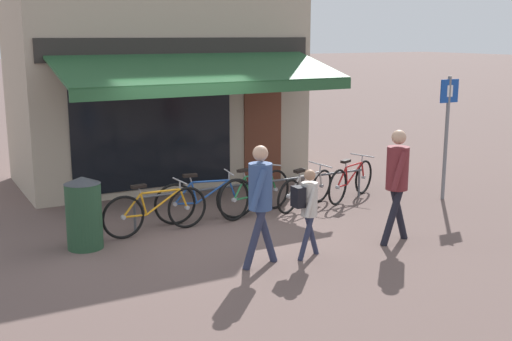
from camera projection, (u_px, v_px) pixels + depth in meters
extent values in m
plane|color=brown|center=(213.00, 231.00, 10.52)|extent=(160.00, 160.00, 0.00)
cube|color=tan|center=(157.00, 57.00, 13.97)|extent=(6.00, 3.00, 5.35)
cube|color=black|center=(155.00, 134.00, 12.66)|extent=(3.30, 0.04, 2.18)
cube|color=#5B2D1E|center=(263.00, 134.00, 13.86)|extent=(0.90, 0.04, 2.10)
cube|color=#282623|center=(184.00, 49.00, 12.63)|extent=(5.70, 0.06, 0.44)
cube|color=#23512D|center=(203.00, 68.00, 11.91)|extent=(5.40, 1.89, 0.50)
cube|color=#23512D|center=(226.00, 89.00, 11.17)|extent=(5.40, 0.03, 0.20)
cylinder|color=#47494F|center=(257.00, 183.00, 11.49)|extent=(4.69, 0.04, 0.04)
cylinder|color=#47494F|center=(135.00, 215.00, 10.46)|extent=(0.04, 0.04, 0.55)
cylinder|color=#47494F|center=(359.00, 184.00, 12.63)|extent=(0.04, 0.04, 0.55)
torus|color=black|center=(187.00, 208.00, 10.61)|extent=(0.70, 0.08, 0.70)
cylinder|color=#9E9EA3|center=(187.00, 208.00, 10.61)|extent=(0.07, 0.06, 0.07)
torus|color=black|center=(123.00, 217.00, 10.05)|extent=(0.70, 0.08, 0.70)
cylinder|color=#9E9EA3|center=(123.00, 217.00, 10.05)|extent=(0.07, 0.06, 0.07)
cylinder|color=orange|center=(163.00, 202.00, 10.37)|extent=(0.61, 0.06, 0.38)
cylinder|color=orange|center=(161.00, 191.00, 10.31)|extent=(0.68, 0.07, 0.05)
cylinder|color=orange|center=(144.00, 204.00, 10.19)|extent=(0.12, 0.04, 0.37)
cylinder|color=orange|center=(135.00, 216.00, 10.15)|extent=(0.39, 0.05, 0.05)
cylinder|color=orange|center=(132.00, 205.00, 10.09)|extent=(0.33, 0.05, 0.37)
cylinder|color=orange|center=(184.00, 198.00, 10.55)|extent=(0.15, 0.04, 0.34)
cylinder|color=#9E9EA3|center=(140.00, 191.00, 10.11)|extent=(0.05, 0.03, 0.11)
cube|color=black|center=(139.00, 186.00, 10.09)|extent=(0.24, 0.11, 0.05)
cylinder|color=#9E9EA3|center=(180.00, 185.00, 10.47)|extent=(0.03, 0.03, 0.14)
cylinder|color=#9E9EA3|center=(180.00, 181.00, 10.45)|extent=(0.05, 0.52, 0.02)
torus|color=black|center=(236.00, 199.00, 11.16)|extent=(0.72, 0.16, 0.72)
cylinder|color=#9E9EA3|center=(236.00, 199.00, 11.16)|extent=(0.08, 0.07, 0.07)
torus|color=black|center=(175.00, 204.00, 10.80)|extent=(0.72, 0.16, 0.72)
cylinder|color=#9E9EA3|center=(175.00, 204.00, 10.80)|extent=(0.08, 0.07, 0.07)
cylinder|color=#1E4793|center=(213.00, 192.00, 10.99)|extent=(0.60, 0.13, 0.38)
cylinder|color=#1E4793|center=(211.00, 181.00, 10.93)|extent=(0.66, 0.14, 0.05)
cylinder|color=#1E4793|center=(194.00, 193.00, 10.87)|extent=(0.12, 0.05, 0.38)
cylinder|color=#1E4793|center=(186.00, 204.00, 10.86)|extent=(0.38, 0.09, 0.05)
cylinder|color=#1E4793|center=(183.00, 193.00, 10.81)|extent=(0.32, 0.09, 0.38)
cylinder|color=#1E4793|center=(232.00, 189.00, 11.10)|extent=(0.15, 0.05, 0.35)
cylinder|color=#9E9EA3|center=(191.00, 179.00, 10.81)|extent=(0.06, 0.03, 0.11)
cube|color=black|center=(190.00, 175.00, 10.79)|extent=(0.25, 0.14, 0.05)
cylinder|color=#9E9EA3|center=(229.00, 176.00, 11.03)|extent=(0.03, 0.03, 0.14)
cylinder|color=#9E9EA3|center=(229.00, 172.00, 11.02)|extent=(0.10, 0.52, 0.03)
torus|color=black|center=(275.00, 189.00, 11.80)|extent=(0.72, 0.31, 0.73)
cylinder|color=#9E9EA3|center=(275.00, 189.00, 11.80)|extent=(0.09, 0.08, 0.07)
torus|color=black|center=(234.00, 200.00, 11.04)|extent=(0.72, 0.31, 0.73)
cylinder|color=#9E9EA3|center=(234.00, 200.00, 11.04)|extent=(0.09, 0.08, 0.07)
cylinder|color=#23703D|center=(260.00, 184.00, 11.49)|extent=(0.57, 0.24, 0.39)
cylinder|color=#23703D|center=(258.00, 174.00, 11.43)|extent=(0.64, 0.23, 0.05)
cylinder|color=#23703D|center=(247.00, 187.00, 11.25)|extent=(0.12, 0.04, 0.38)
cylinder|color=#23703D|center=(242.00, 199.00, 11.18)|extent=(0.37, 0.15, 0.05)
cylinder|color=#23703D|center=(240.00, 188.00, 11.12)|extent=(0.31, 0.15, 0.38)
cylinder|color=#23703D|center=(273.00, 181.00, 11.73)|extent=(0.16, 0.05, 0.35)
cylinder|color=#9E9EA3|center=(244.00, 174.00, 11.17)|extent=(0.06, 0.03, 0.11)
cube|color=black|center=(243.00, 170.00, 11.15)|extent=(0.26, 0.17, 0.06)
cylinder|color=#9E9EA3|center=(270.00, 168.00, 11.65)|extent=(0.04, 0.04, 0.14)
cylinder|color=#9E9EA3|center=(270.00, 164.00, 11.64)|extent=(0.18, 0.50, 0.06)
torus|color=black|center=(321.00, 186.00, 12.25)|extent=(0.64, 0.34, 0.65)
cylinder|color=#9E9EA3|center=(321.00, 186.00, 12.25)|extent=(0.09, 0.09, 0.08)
torus|color=black|center=(289.00, 196.00, 11.45)|extent=(0.64, 0.34, 0.65)
cylinder|color=#9E9EA3|center=(289.00, 196.00, 11.45)|extent=(0.09, 0.09, 0.08)
cylinder|color=#BCB7B2|center=(310.00, 182.00, 11.91)|extent=(0.57, 0.22, 0.35)
cylinder|color=#BCB7B2|center=(310.00, 174.00, 11.83)|extent=(0.62, 0.28, 0.05)
cylinder|color=#BCB7B2|center=(300.00, 185.00, 11.66)|extent=(0.11, 0.11, 0.34)
cylinder|color=#BCB7B2|center=(295.00, 195.00, 11.59)|extent=(0.36, 0.17, 0.05)
cylinder|color=#BCB7B2|center=(294.00, 187.00, 11.52)|extent=(0.32, 0.12, 0.34)
cylinder|color=#BCB7B2|center=(321.00, 179.00, 12.17)|extent=(0.14, 0.12, 0.31)
cylinder|color=#9E9EA3|center=(300.00, 174.00, 11.56)|extent=(0.06, 0.05, 0.11)
cube|color=black|center=(299.00, 171.00, 11.53)|extent=(0.26, 0.19, 0.06)
cylinder|color=#9E9EA3|center=(320.00, 168.00, 12.06)|extent=(0.04, 0.05, 0.14)
cylinder|color=#9E9EA3|center=(321.00, 165.00, 12.04)|extent=(0.22, 0.49, 0.08)
torus|color=black|center=(364.00, 177.00, 12.90)|extent=(0.65, 0.35, 0.69)
cylinder|color=#9E9EA3|center=(364.00, 177.00, 12.90)|extent=(0.09, 0.09, 0.07)
torus|color=black|center=(338.00, 187.00, 12.05)|extent=(0.65, 0.35, 0.69)
cylinder|color=#9E9EA3|center=(338.00, 187.00, 12.05)|extent=(0.09, 0.09, 0.07)
cylinder|color=#B21E1E|center=(355.00, 173.00, 12.54)|extent=(0.56, 0.27, 0.37)
cylinder|color=#B21E1E|center=(354.00, 165.00, 12.47)|extent=(0.61, 0.31, 0.05)
cylinder|color=#B21E1E|center=(347.00, 176.00, 12.27)|extent=(0.11, 0.09, 0.36)
cylinder|color=#B21E1E|center=(342.00, 186.00, 12.20)|extent=(0.36, 0.19, 0.05)
cylinder|color=#B21E1E|center=(342.00, 177.00, 12.12)|extent=(0.31, 0.16, 0.36)
cylinder|color=#B21E1E|center=(363.00, 170.00, 12.81)|extent=(0.15, 0.11, 0.33)
cylinder|color=#9E9EA3|center=(346.00, 165.00, 12.18)|extent=(0.06, 0.05, 0.11)
cube|color=black|center=(346.00, 161.00, 12.15)|extent=(0.26, 0.19, 0.05)
cylinder|color=#9E9EA3|center=(362.00, 159.00, 12.71)|extent=(0.04, 0.04, 0.14)
cylinder|color=#9E9EA3|center=(362.00, 155.00, 12.70)|extent=(0.24, 0.48, 0.04)
cylinder|color=#282D47|center=(266.00, 235.00, 9.00)|extent=(0.35, 0.16, 0.84)
cylinder|color=#282D47|center=(254.00, 240.00, 8.76)|extent=(0.35, 0.16, 0.84)
cylinder|color=#334C7F|center=(260.00, 186.00, 8.73)|extent=(0.38, 0.38, 0.64)
sphere|color=tan|center=(260.00, 153.00, 8.63)|extent=(0.21, 0.21, 0.21)
cylinder|color=#334C7F|center=(258.00, 190.00, 8.52)|extent=(0.28, 0.10, 0.57)
cylinder|color=#334C7F|center=(259.00, 173.00, 8.89)|extent=(0.21, 0.15, 0.28)
cylinder|color=tan|center=(262.00, 167.00, 8.88)|extent=(0.15, 0.18, 0.43)
cube|color=black|center=(261.00, 153.00, 8.79)|extent=(0.03, 0.07, 0.14)
cylinder|color=#282D47|center=(312.00, 234.00, 9.32)|extent=(0.25, 0.08, 0.64)
cylinder|color=#282D47|center=(306.00, 239.00, 9.13)|extent=(0.25, 0.08, 0.64)
cylinder|color=beige|center=(309.00, 199.00, 9.11)|extent=(0.24, 0.24, 0.49)
sphere|color=#A87A5B|center=(310.00, 175.00, 9.04)|extent=(0.16, 0.16, 0.16)
cylinder|color=beige|center=(310.00, 202.00, 8.96)|extent=(0.21, 0.10, 0.43)
cylinder|color=beige|center=(309.00, 197.00, 9.26)|extent=(0.21, 0.10, 0.43)
cube|color=black|center=(298.00, 197.00, 9.01)|extent=(0.14, 0.20, 0.29)
cylinder|color=black|center=(399.00, 214.00, 10.01)|extent=(0.36, 0.16, 0.87)
cylinder|color=black|center=(392.00, 218.00, 9.76)|extent=(0.36, 0.16, 0.87)
cylinder|color=maroon|center=(397.00, 168.00, 9.73)|extent=(0.38, 0.38, 0.66)
sphere|color=tan|center=(399.00, 137.00, 9.63)|extent=(0.22, 0.22, 0.22)
cylinder|color=maroon|center=(399.00, 171.00, 9.52)|extent=(0.29, 0.12, 0.59)
cylinder|color=maroon|center=(396.00, 165.00, 9.94)|extent=(0.29, 0.12, 0.59)
cylinder|color=#23472D|center=(84.00, 216.00, 9.58)|extent=(0.53, 0.53, 1.00)
cone|color=#33353A|center=(82.00, 180.00, 9.46)|extent=(0.54, 0.54, 0.11)
cylinder|color=slate|center=(446.00, 139.00, 12.30)|extent=(0.07, 0.07, 2.39)
cube|color=#14429E|center=(449.00, 91.00, 12.10)|extent=(0.44, 0.02, 0.44)
cube|color=white|center=(450.00, 91.00, 12.09)|extent=(0.14, 0.01, 0.22)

